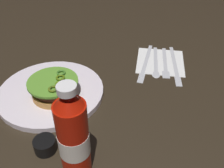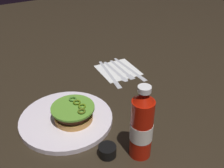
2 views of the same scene
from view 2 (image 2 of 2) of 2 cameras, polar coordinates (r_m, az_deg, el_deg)
name	(u,v)px [view 2 (image 2 of 2)]	position (r m, az deg, el deg)	size (l,w,h in m)	color
ground_plane	(90,132)	(0.80, -4.67, -10.19)	(3.00, 3.00, 0.00)	black
dinner_plate	(66,119)	(0.84, -9.69, -7.38)	(0.28, 0.28, 0.02)	white
burger_sandwich	(73,113)	(0.81, -8.21, -6.09)	(0.13, 0.13, 0.05)	#CD8E45
ketchup_bottle	(142,126)	(0.67, 6.32, -8.87)	(0.06, 0.06, 0.21)	#B81708
condiment_cup	(107,151)	(0.72, -1.07, -14.04)	(0.05, 0.05, 0.03)	black
napkin	(118,70)	(1.09, 1.27, 3.00)	(0.16, 0.15, 0.00)	white
butter_knife	(111,75)	(1.05, -0.30, 1.94)	(0.22, 0.05, 0.00)	silver
spoon_utensil	(118,73)	(1.07, 1.34, 2.33)	(0.18, 0.03, 0.00)	silver
fork_utensil	(123,70)	(1.09, 2.45, 2.92)	(0.18, 0.02, 0.00)	silver
steak_knife	(131,70)	(1.09, 4.11, 3.07)	(0.22, 0.02, 0.00)	silver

